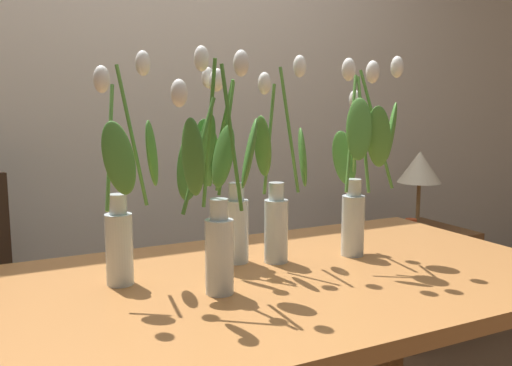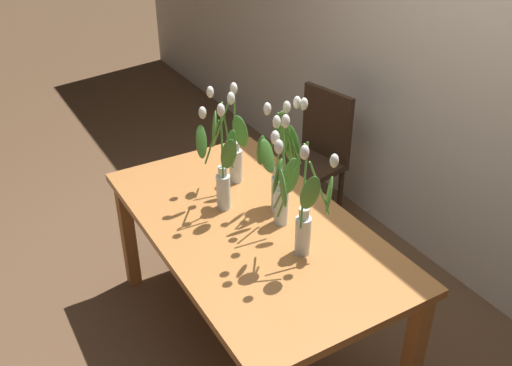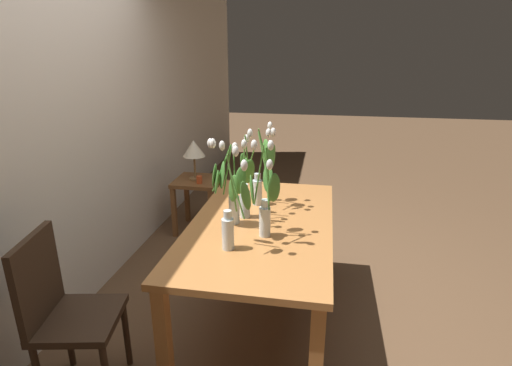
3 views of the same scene
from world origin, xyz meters
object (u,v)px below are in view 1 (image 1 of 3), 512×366
at_px(dining_table, 277,310).
at_px(tulip_vase_1, 224,182).
at_px(side_table, 418,251).
at_px(pillar_candle, 411,226).
at_px(tulip_vase_4, 124,212).
at_px(tulip_vase_0, 360,176).
at_px(tulip_vase_2, 216,206).
at_px(tulip_vase_3, 278,199).
at_px(table_lamp, 420,169).

bearing_deg(dining_table, tulip_vase_1, 107.66).
relative_size(side_table, pillar_candle, 7.33).
bearing_deg(tulip_vase_4, tulip_vase_0, -3.82).
bearing_deg(tulip_vase_2, side_table, 31.25).
bearing_deg(side_table, dining_table, -146.65).
xyz_separation_m(tulip_vase_1, tulip_vase_4, (-0.31, -0.09, -0.04)).
distance_m(dining_table, tulip_vase_2, 0.36).
xyz_separation_m(tulip_vase_3, pillar_candle, (1.14, 0.69, -0.34)).
relative_size(side_table, table_lamp, 1.38).
relative_size(tulip_vase_0, tulip_vase_1, 1.05).
relative_size(tulip_vase_2, table_lamp, 1.47).
distance_m(tulip_vase_2, table_lamp, 1.78).
relative_size(tulip_vase_2, tulip_vase_3, 1.01).
xyz_separation_m(tulip_vase_0, tulip_vase_1, (-0.37, 0.14, -0.01)).
bearing_deg(pillar_candle, dining_table, -146.20).
xyz_separation_m(tulip_vase_1, tulip_vase_2, (-0.13, -0.25, -0.02)).
bearing_deg(tulip_vase_3, tulip_vase_1, 147.49).
height_order(tulip_vase_1, tulip_vase_4, tulip_vase_4).
bearing_deg(dining_table, pillar_candle, 33.80).
relative_size(dining_table, table_lamp, 4.02).
distance_m(side_table, pillar_candle, 0.20).
bearing_deg(tulip_vase_3, side_table, 31.06).
height_order(tulip_vase_1, tulip_vase_3, tulip_vase_3).
bearing_deg(tulip_vase_2, tulip_vase_0, 12.24).
height_order(dining_table, tulip_vase_2, tulip_vase_2).
relative_size(tulip_vase_0, tulip_vase_2, 0.99).
distance_m(tulip_vase_1, table_lamp, 1.55).
xyz_separation_m(tulip_vase_1, table_lamp, (1.39, 0.69, -0.11)).
relative_size(dining_table, tulip_vase_4, 2.78).
bearing_deg(tulip_vase_2, dining_table, 14.45).
relative_size(dining_table, tulip_vase_2, 2.73).
xyz_separation_m(dining_table, tulip_vase_2, (-0.19, -0.05, 0.30)).
xyz_separation_m(tulip_vase_2, pillar_candle, (1.40, 0.86, -0.37)).
bearing_deg(tulip_vase_1, table_lamp, 26.50).
bearing_deg(tulip_vase_0, table_lamp, 39.24).
relative_size(tulip_vase_3, side_table, 1.06).
height_order(side_table, pillar_candle, pillar_candle).
distance_m(tulip_vase_2, tulip_vase_4, 0.24).
height_order(tulip_vase_0, pillar_candle, tulip_vase_0).
xyz_separation_m(tulip_vase_0, tulip_vase_4, (-0.68, 0.05, -0.05)).
bearing_deg(side_table, tulip_vase_0, -141.32).
distance_m(tulip_vase_3, side_table, 1.54).
bearing_deg(tulip_vase_3, tulip_vase_0, -12.80).
height_order(tulip_vase_0, tulip_vase_2, tulip_vase_2).
distance_m(tulip_vase_0, pillar_candle, 1.23).
distance_m(dining_table, tulip_vase_3, 0.31).
relative_size(tulip_vase_0, side_table, 1.06).
distance_m(tulip_vase_0, tulip_vase_4, 0.68).
relative_size(tulip_vase_3, pillar_candle, 7.75).
bearing_deg(tulip_vase_2, tulip_vase_4, 139.31).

